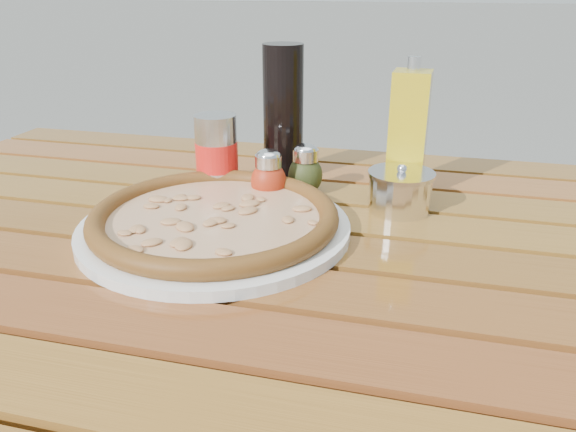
% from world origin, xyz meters
% --- Properties ---
extents(table, '(1.40, 0.90, 0.75)m').
position_xyz_m(table, '(0.00, -0.00, 0.67)').
color(table, '#3B1F0D').
rests_on(table, ground).
extents(plate, '(0.48, 0.48, 0.01)m').
position_xyz_m(plate, '(-0.10, 0.01, 0.76)').
color(plate, silver).
rests_on(plate, table).
extents(pizza, '(0.39, 0.39, 0.03)m').
position_xyz_m(pizza, '(-0.10, 0.01, 0.77)').
color(pizza, beige).
rests_on(pizza, plate).
extents(pepper_shaker, '(0.07, 0.07, 0.08)m').
position_xyz_m(pepper_shaker, '(-0.06, 0.14, 0.79)').
color(pepper_shaker, red).
rests_on(pepper_shaker, table).
extents(oregano_shaker, '(0.06, 0.06, 0.08)m').
position_xyz_m(oregano_shaker, '(-0.01, 0.19, 0.79)').
color(oregano_shaker, '#374019').
rests_on(oregano_shaker, table).
extents(dark_bottle, '(0.08, 0.08, 0.22)m').
position_xyz_m(dark_bottle, '(-0.07, 0.25, 0.86)').
color(dark_bottle, black).
rests_on(dark_bottle, table).
extents(soda_can, '(0.07, 0.07, 0.12)m').
position_xyz_m(soda_can, '(-0.16, 0.17, 0.81)').
color(soda_can, silver).
rests_on(soda_can, table).
extents(olive_oil_cruet, '(0.06, 0.06, 0.21)m').
position_xyz_m(olive_oil_cruet, '(0.14, 0.23, 0.85)').
color(olive_oil_cruet, gold).
rests_on(olive_oil_cruet, table).
extents(parmesan_tin, '(0.10, 0.10, 0.07)m').
position_xyz_m(parmesan_tin, '(0.13, 0.15, 0.78)').
color(parmesan_tin, silver).
rests_on(parmesan_tin, table).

